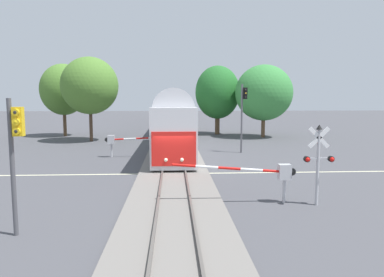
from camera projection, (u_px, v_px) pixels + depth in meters
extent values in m
plane|color=#47474C|center=(174.00, 174.00, 22.97)|extent=(220.00, 220.00, 0.00)
cube|color=beige|center=(174.00, 174.00, 22.97)|extent=(44.00, 0.20, 0.01)
cube|color=slate|center=(174.00, 172.00, 22.96)|extent=(4.40, 80.00, 0.18)
cube|color=#56514C|center=(163.00, 170.00, 22.90)|extent=(0.10, 80.00, 0.14)
cube|color=#56514C|center=(185.00, 170.00, 22.98)|extent=(0.10, 80.00, 0.14)
cube|color=silver|center=(173.00, 127.00, 31.39)|extent=(3.00, 18.65, 3.90)
cube|color=red|center=(174.00, 149.00, 22.19)|extent=(2.76, 0.08, 2.15)
cylinder|color=silver|center=(173.00, 106.00, 31.19)|extent=(2.76, 16.78, 2.76)
sphere|color=#F4F2CC|center=(166.00, 160.00, 22.23)|extent=(0.24, 0.24, 0.24)
sphere|color=#F4F2CC|center=(182.00, 160.00, 22.28)|extent=(0.24, 0.24, 0.24)
cube|color=#B7BCC6|center=(173.00, 113.00, 53.14)|extent=(3.00, 23.48, 4.60)
cube|color=black|center=(183.00, 111.00, 53.19)|extent=(0.04, 21.13, 0.90)
cube|color=gold|center=(183.00, 120.00, 53.35)|extent=(0.04, 21.60, 0.36)
cube|color=#B7BCC6|center=(173.00, 108.00, 77.33)|extent=(3.00, 23.48, 4.60)
cube|color=black|center=(180.00, 107.00, 77.38)|extent=(0.04, 21.13, 0.90)
cube|color=gold|center=(180.00, 113.00, 77.54)|extent=(0.04, 21.60, 0.36)
cylinder|color=#B7B7BC|center=(284.00, 191.00, 16.58)|extent=(0.14, 0.14, 1.10)
cube|color=#B7B7BC|center=(285.00, 172.00, 16.47)|extent=(0.56, 0.40, 0.70)
sphere|color=black|center=(292.00, 172.00, 16.49)|extent=(0.36, 0.36, 0.36)
cylinder|color=red|center=(274.00, 171.00, 16.44)|extent=(1.03, 0.12, 0.20)
cylinder|color=white|center=(251.00, 170.00, 16.38)|extent=(1.03, 0.12, 0.20)
cylinder|color=red|center=(229.00, 168.00, 16.32)|extent=(1.03, 0.12, 0.20)
cylinder|color=white|center=(207.00, 167.00, 16.25)|extent=(1.03, 0.12, 0.20)
cylinder|color=red|center=(184.00, 165.00, 16.19)|extent=(1.03, 0.12, 0.20)
sphere|color=red|center=(173.00, 165.00, 16.16)|extent=(0.14, 0.14, 0.14)
cylinder|color=#B2B2B7|center=(318.00, 168.00, 16.08)|extent=(0.14, 0.14, 3.43)
cube|color=white|center=(319.00, 138.00, 15.90)|extent=(0.98, 0.05, 0.98)
cube|color=white|center=(319.00, 138.00, 15.90)|extent=(0.98, 0.05, 0.98)
cube|color=#B2B2B7|center=(318.00, 159.00, 16.03)|extent=(1.10, 0.08, 0.08)
cylinder|color=black|center=(307.00, 159.00, 15.90)|extent=(0.26, 0.18, 0.26)
cylinder|color=black|center=(331.00, 159.00, 15.96)|extent=(0.26, 0.18, 0.26)
sphere|color=red|center=(308.00, 160.00, 15.80)|extent=(0.20, 0.20, 0.20)
sphere|color=red|center=(332.00, 159.00, 15.86)|extent=(0.20, 0.20, 0.20)
cone|color=black|center=(319.00, 127.00, 15.87)|extent=(0.28, 0.28, 0.22)
cylinder|color=#B7B7BC|center=(111.00, 151.00, 29.23)|extent=(0.14, 0.14, 1.10)
cube|color=#B7B7BC|center=(111.00, 140.00, 29.13)|extent=(0.56, 0.40, 0.70)
sphere|color=black|center=(107.00, 140.00, 29.11)|extent=(0.36, 0.36, 0.36)
cylinder|color=red|center=(117.00, 139.00, 29.16)|extent=(1.01, 0.12, 0.16)
cylinder|color=white|center=(130.00, 139.00, 29.20)|extent=(1.01, 0.12, 0.16)
cylinder|color=red|center=(142.00, 138.00, 29.25)|extent=(1.01, 0.12, 0.16)
cylinder|color=white|center=(155.00, 138.00, 29.30)|extent=(1.01, 0.12, 0.16)
cylinder|color=red|center=(167.00, 137.00, 29.35)|extent=(1.01, 0.12, 0.16)
sphere|color=red|center=(173.00, 137.00, 29.38)|extent=(0.14, 0.14, 0.14)
cylinder|color=#4C4C51|center=(242.00, 119.00, 31.45)|extent=(0.16, 0.16, 6.02)
cube|color=black|center=(245.00, 93.00, 31.22)|extent=(0.34, 0.26, 1.00)
sphere|color=#262626|center=(246.00, 90.00, 31.03)|extent=(0.20, 0.20, 0.20)
cylinder|color=black|center=(246.00, 90.00, 31.00)|extent=(0.24, 0.10, 0.24)
sphere|color=yellow|center=(246.00, 93.00, 31.07)|extent=(0.20, 0.20, 0.20)
cylinder|color=black|center=(246.00, 93.00, 31.04)|extent=(0.24, 0.10, 0.24)
sphere|color=#262626|center=(246.00, 97.00, 31.10)|extent=(0.20, 0.20, 0.20)
cylinder|color=black|center=(246.00, 97.00, 31.07)|extent=(0.24, 0.10, 0.24)
cylinder|color=#4C4C51|center=(13.00, 168.00, 12.42)|extent=(0.16, 0.16, 4.83)
cube|color=gold|center=(18.00, 122.00, 12.26)|extent=(0.34, 0.26, 1.00)
sphere|color=#262626|center=(16.00, 112.00, 12.07)|extent=(0.20, 0.20, 0.20)
cylinder|color=gold|center=(15.00, 112.00, 12.04)|extent=(0.24, 0.10, 0.24)
sphere|color=yellow|center=(16.00, 122.00, 12.11)|extent=(0.20, 0.20, 0.20)
cylinder|color=gold|center=(16.00, 122.00, 12.08)|extent=(0.24, 0.10, 0.24)
sphere|color=#262626|center=(17.00, 131.00, 12.14)|extent=(0.20, 0.20, 0.20)
cylinder|color=gold|center=(16.00, 131.00, 12.11)|extent=(0.24, 0.10, 0.24)
cylinder|color=brown|center=(263.00, 125.00, 43.94)|extent=(0.47, 0.47, 2.90)
ellipsoid|color=#38843D|center=(264.00, 93.00, 43.49)|extent=(6.91, 6.91, 6.75)
cylinder|color=brown|center=(65.00, 122.00, 45.19)|extent=(0.41, 0.41, 3.46)
ellipsoid|color=#4C7A2D|center=(63.00, 90.00, 44.73)|extent=(5.70, 5.70, 6.36)
cylinder|color=brown|center=(217.00, 123.00, 47.68)|extent=(0.61, 0.61, 2.93)
ellipsoid|color=#236628|center=(218.00, 92.00, 47.22)|extent=(5.85, 5.85, 6.95)
cylinder|color=#4C3828|center=(91.00, 124.00, 39.87)|extent=(0.36, 0.36, 3.80)
ellipsoid|color=#4C7A2D|center=(90.00, 86.00, 39.39)|extent=(6.21, 6.21, 6.27)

